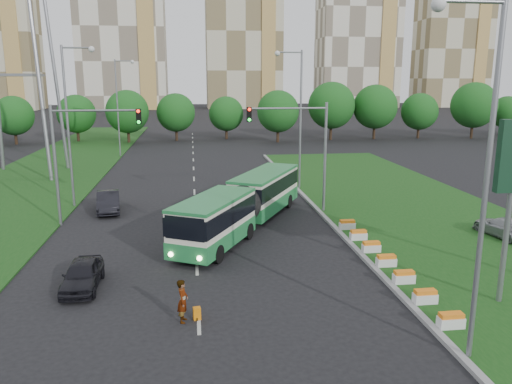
{
  "coord_description": "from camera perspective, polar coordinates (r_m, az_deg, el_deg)",
  "views": [
    {
      "loc": [
        -3.06,
        -24.63,
        9.55
      ],
      "look_at": [
        0.86,
        5.92,
        2.6
      ],
      "focal_mm": 35.0,
      "sensor_mm": 36.0,
      "label": 1
    }
  ],
  "objects": [
    {
      "name": "shopping_trolley",
      "position": [
        21.01,
        -6.77,
        -13.62
      ],
      "size": [
        0.3,
        0.32,
        0.52
      ],
      "rotation": [
        0.0,
        0.0,
        0.14
      ],
      "color": "orange",
      "rests_on": "ground"
    },
    {
      "name": "tree_line",
      "position": [
        80.86,
        2.03,
        9.12
      ],
      "size": [
        120.0,
        8.0,
        9.0
      ],
      "primitive_type": null,
      "color": "#165319",
      "rests_on": "ground"
    },
    {
      "name": "apartment_tower_east",
      "position": [
        184.56,
        11.55,
        16.8
      ],
      "size": [
        27.0,
        15.0,
        47.0
      ],
      "primitive_type": "cube",
      "color": "beige",
      "rests_on": "ground"
    },
    {
      "name": "traffic_mast_left",
      "position": [
        34.68,
        -19.52,
        5.03
      ],
      "size": [
        5.76,
        0.32,
        8.0
      ],
      "color": "gray",
      "rests_on": "ground"
    },
    {
      "name": "lane_markings",
      "position": [
        45.64,
        -7.07,
        0.54
      ],
      "size": [
        0.2,
        100.0,
        0.01
      ],
      "primitive_type": null,
      "color": "#A7A9A2",
      "rests_on": "ground"
    },
    {
      "name": "car_median",
      "position": [
        34.13,
        26.49,
        -3.59
      ],
      "size": [
        2.35,
        4.38,
        1.21
      ],
      "primitive_type": "imported",
      "rotation": [
        0.0,
        0.0,
        3.31
      ],
      "color": "#93959B",
      "rests_on": "grass_median"
    },
    {
      "name": "car_left_far",
      "position": [
        38.4,
        -16.53,
        -1.08
      ],
      "size": [
        2.21,
        4.7,
        1.49
      ],
      "primitive_type": "imported",
      "rotation": [
        0.0,
        0.0,
        0.14
      ],
      "color": "black",
      "rests_on": "ground"
    },
    {
      "name": "car_left_near",
      "position": [
        24.91,
        -19.24,
        -8.91
      ],
      "size": [
        1.61,
        3.95,
        1.34
      ],
      "primitive_type": "imported",
      "rotation": [
        0.0,
        0.0,
        0.01
      ],
      "color": "black",
      "rests_on": "ground"
    },
    {
      "name": "street_lamps",
      "position": [
        34.82,
        -7.22,
        6.76
      ],
      "size": [
        36.0,
        60.0,
        12.0
      ],
      "primitive_type": null,
      "color": "gray",
      "rests_on": "ground"
    },
    {
      "name": "midrise_east",
      "position": [
        198.16,
        21.47,
        14.89
      ],
      "size": [
        24.0,
        14.0,
        40.0
      ],
      "primitive_type": "cube",
      "color": "beige",
      "rests_on": "ground"
    },
    {
      "name": "articulated_bus",
      "position": [
        32.69,
        -1.94,
        -1.32
      ],
      "size": [
        2.51,
        16.13,
        2.66
      ],
      "rotation": [
        0.0,
        0.0,
        -0.49
      ],
      "color": "beige",
      "rests_on": "ground"
    },
    {
      "name": "apartment_tower_cwest",
      "position": [
        176.78,
        -15.13,
        17.63
      ],
      "size": [
        28.0,
        15.0,
        52.0
      ],
      "primitive_type": "cube",
      "color": "beige",
      "rests_on": "ground"
    },
    {
      "name": "traffic_mast_median",
      "position": [
        35.76,
        5.43,
        5.91
      ],
      "size": [
        5.76,
        0.32,
        8.0
      ],
      "color": "gray",
      "rests_on": "ground"
    },
    {
      "name": "grass_median",
      "position": [
        37.58,
        18.28,
        -2.55
      ],
      "size": [
        14.0,
        60.0,
        0.15
      ],
      "primitive_type": "cube",
      "color": "#144012",
      "rests_on": "ground"
    },
    {
      "name": "median_kerb",
      "position": [
        35.18,
        7.99,
        -3.01
      ],
      "size": [
        0.3,
        60.0,
        0.18
      ],
      "primitive_type": "cube",
      "color": "gray",
      "rests_on": "ground"
    },
    {
      "name": "pedestrian",
      "position": [
        20.64,
        -8.37,
        -12.21
      ],
      "size": [
        0.52,
        0.71,
        1.79
      ],
      "primitive_type": "imported",
      "rotation": [
        0.0,
        0.0,
        1.42
      ],
      "color": "gray",
      "rests_on": "ground"
    },
    {
      "name": "left_verge",
      "position": [
        52.7,
        -23.65,
        1.25
      ],
      "size": [
        12.0,
        110.0,
        0.1
      ],
      "primitive_type": "cube",
      "color": "#144012",
      "rests_on": "ground"
    },
    {
      "name": "apartment_tower_ceast",
      "position": [
        176.24,
        -1.47,
        17.73
      ],
      "size": [
        25.0,
        15.0,
        50.0
      ],
      "primitive_type": "cube",
      "color": "beige",
      "rests_on": "ground"
    },
    {
      "name": "flower_planters",
      "position": [
        26.79,
        14.66,
        -7.57
      ],
      "size": [
        1.1,
        13.7,
        0.6
      ],
      "primitive_type": null,
      "color": "silver",
      "rests_on": "grass_median"
    },
    {
      "name": "ground",
      "position": [
        26.6,
        -0.22,
        -8.33
      ],
      "size": [
        360.0,
        360.0,
        0.0
      ],
      "primitive_type": "plane",
      "color": "black",
      "rests_on": "ground"
    }
  ]
}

